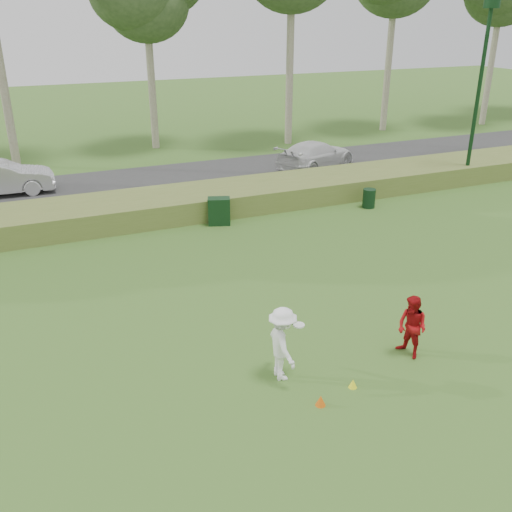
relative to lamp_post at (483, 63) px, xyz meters
name	(u,v)px	position (x,y,z in m)	size (l,w,h in m)	color
ground	(322,369)	(-14.00, -11.00, -5.59)	(120.00, 120.00, 0.00)	#335E1F
reed_strip	(181,204)	(-14.00, 1.00, -5.14)	(80.00, 3.00, 0.90)	#566B2B
park_road	(153,182)	(-14.00, 6.00, -5.56)	(80.00, 6.00, 0.06)	#2D2D2D
lamp_post	(483,63)	(0.00, 0.00, 0.00)	(0.70, 0.70, 8.18)	black
player_white	(282,344)	(-15.01, -10.93, -4.70)	(0.90, 1.19, 1.78)	white
player_red	(412,327)	(-11.76, -11.33, -4.80)	(0.77, 0.60, 1.59)	#9D0D10
cone_orange	(321,401)	(-14.69, -12.18, -5.47)	(0.22, 0.22, 0.24)	#E55B0C
cone_yellow	(353,383)	(-13.72, -11.91, -5.49)	(0.19, 0.19, 0.21)	#FEFA1A
utility_cabinet	(219,211)	(-12.94, -0.76, -5.06)	(0.86, 0.54, 1.07)	black
trash_bin	(369,198)	(-6.37, -1.28, -5.19)	(0.54, 0.54, 0.80)	black
car_right	(316,155)	(-5.43, 5.23, -4.83)	(1.98, 4.86, 1.41)	silver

